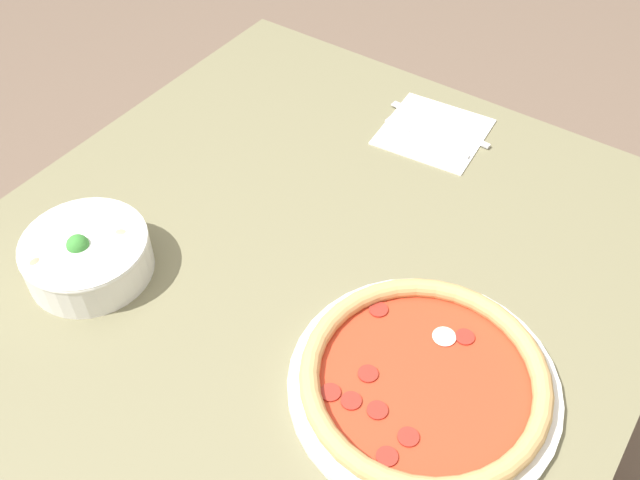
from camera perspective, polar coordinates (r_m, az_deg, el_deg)
name	(u,v)px	position (r m, az deg, el deg)	size (l,w,h in m)	color
dining_table	(284,331)	(1.11, -2.89, -7.30)	(1.17, 0.97, 0.75)	#706B4C
pizza	(424,380)	(0.92, 8.34, -11.03)	(0.35, 0.35, 0.04)	white
bowl	(87,254)	(1.07, -18.17, -1.05)	(0.18, 0.18, 0.08)	white
napkin	(434,132)	(1.30, 9.08, 8.54)	(0.19, 0.19, 0.00)	white
fork	(428,138)	(1.28, 8.62, 8.07)	(0.02, 0.17, 0.00)	silver
knife	(444,126)	(1.31, 9.87, 8.97)	(0.03, 0.20, 0.01)	silver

